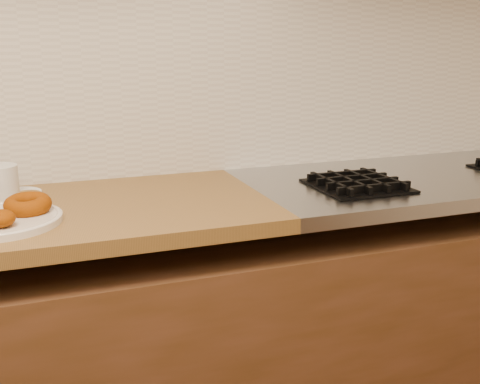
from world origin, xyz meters
The scene contains 8 objects.
wall_back centered at (0.00, 2.00, 1.35)m, with size 4.00×0.02×2.70m, color #C5B396.
base_cabinet centered at (0.00, 1.69, 0.39)m, with size 3.60×0.60×0.77m, color brown.
stovetop centered at (1.15, 1.69, 0.88)m, with size 1.30×0.62×0.04m, color #9EA0A5.
backsplash centered at (0.00, 1.99, 1.20)m, with size 3.60×0.02×0.60m, color beige.
burner_grates centered at (1.13, 1.61, 0.91)m, with size 0.91×0.26×0.03m.
ring_donut centered at (-0.13, 1.61, 0.94)m, with size 0.11×0.11×0.04m, color #7D3C00.
tub_lid centered at (-0.16, 1.86, 0.90)m, with size 0.14×0.14×0.01m, color white.
brass_jar_lid centered at (-0.13, 1.82, 0.91)m, with size 0.07×0.07×0.01m, color #AD7B2C.
Camera 1 is at (-0.09, 0.20, 1.31)m, focal length 42.00 mm.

